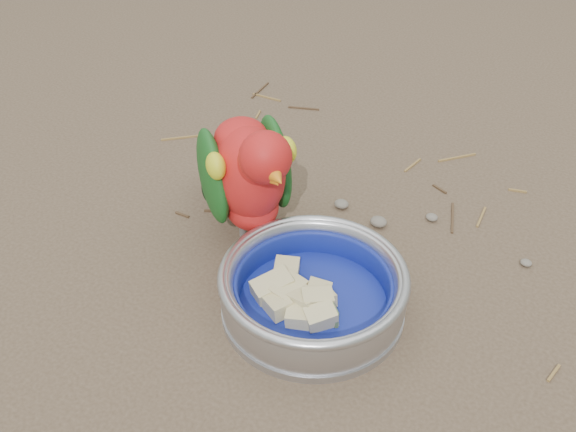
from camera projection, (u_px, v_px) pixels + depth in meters
The scene contains 6 objects.
ground at pixel (332, 298), 0.78m from camera, with size 60.00×60.00×0.00m, color brown.
food_bowl at pixel (313, 305), 0.76m from camera, with size 0.22×0.22×0.02m, color #B2B2BA.
bowl_wall at pixel (313, 287), 0.74m from camera, with size 0.22×0.22×0.04m, color #B2B2BA, non-canonical shape.
fruit_wedges at pixel (313, 291), 0.75m from camera, with size 0.13×0.13×0.03m, color beige, non-canonical shape.
lory_parrot at pixel (249, 184), 0.80m from camera, with size 0.11×0.24×0.19m, color red, non-canonical shape.
ground_debris at pixel (390, 264), 0.82m from camera, with size 0.90×0.80×0.01m, color olive, non-canonical shape.
Camera 1 is at (0.22, -0.51, 0.56)m, focal length 40.00 mm.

